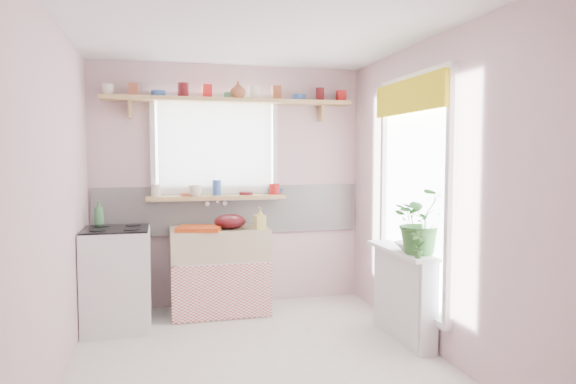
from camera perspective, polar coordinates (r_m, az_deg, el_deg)
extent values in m
plane|color=white|center=(4.12, -3.28, -18.25)|extent=(3.20, 3.20, 0.00)
plane|color=white|center=(3.93, -3.44, 17.82)|extent=(3.20, 3.20, 0.00)
plane|color=beige|center=(5.40, -6.47, 0.70)|extent=(2.80, 0.00, 2.80)
plane|color=beige|center=(2.28, 4.06, -3.92)|extent=(2.80, 0.00, 2.80)
plane|color=beige|center=(3.83, -24.43, -1.03)|extent=(0.00, 3.20, 3.20)
plane|color=beige|center=(4.31, 15.27, -0.28)|extent=(0.00, 3.20, 3.20)
cube|color=white|center=(5.41, -6.43, -1.95)|extent=(2.74, 0.03, 0.50)
cube|color=pink|center=(5.43, -6.41, -4.06)|extent=(2.74, 0.02, 0.12)
cube|color=white|center=(5.37, -8.09, 4.93)|extent=(1.20, 0.01, 1.00)
cube|color=white|center=(5.31, -8.02, 4.94)|extent=(1.15, 0.02, 0.95)
cube|color=white|center=(4.48, 13.97, -0.09)|extent=(0.01, 1.10, 1.90)
cube|color=yellow|center=(4.46, 13.17, 10.33)|extent=(0.03, 1.20, 0.28)
cube|color=white|center=(5.24, -7.60, -10.22)|extent=(0.85, 0.55, 0.55)
cube|color=#E04F42|center=(4.97, -7.24, -11.01)|extent=(0.95, 0.02, 0.53)
cube|color=beige|center=(5.15, -7.65, -5.64)|extent=(0.95, 0.55, 0.30)
cylinder|color=silver|center=(5.35, -7.98, -0.96)|extent=(0.03, 0.22, 0.03)
cube|color=white|center=(4.94, -18.45, -9.18)|extent=(0.58, 0.58, 0.90)
cube|color=black|center=(4.86, -18.57, -3.95)|extent=(0.56, 0.56, 0.02)
cylinder|color=black|center=(4.74, -20.40, -4.03)|extent=(0.14, 0.14, 0.01)
cylinder|color=black|center=(4.71, -17.01, -3.99)|extent=(0.14, 0.14, 0.01)
cylinder|color=black|center=(5.01, -20.04, -3.58)|extent=(0.14, 0.14, 0.01)
cylinder|color=black|center=(4.99, -16.84, -3.54)|extent=(0.14, 0.14, 0.01)
cube|color=white|center=(4.58, 12.71, -11.09)|extent=(0.15, 0.90, 0.75)
cube|color=white|center=(4.49, 12.44, -6.37)|extent=(0.22, 0.95, 0.03)
cube|color=tan|center=(5.28, -7.91, -0.59)|extent=(1.40, 0.22, 0.04)
cube|color=tan|center=(5.30, -6.36, 10.06)|extent=(2.52, 0.24, 0.04)
cylinder|color=silver|center=(5.28, -19.40, 10.74)|extent=(0.11, 0.11, 0.12)
cylinder|color=#A55133|center=(5.26, -16.80, 10.82)|extent=(0.11, 0.11, 0.12)
cylinder|color=#3359A5|center=(5.25, -14.18, 10.55)|extent=(0.11, 0.11, 0.06)
cylinder|color=#590F14|center=(5.26, -11.57, 10.91)|extent=(0.11, 0.11, 0.12)
cylinder|color=red|center=(5.28, -8.96, 10.93)|extent=(0.11, 0.11, 0.12)
cylinder|color=#3F7F4C|center=(5.30, -6.37, 10.59)|extent=(0.11, 0.11, 0.06)
cylinder|color=silver|center=(5.34, -3.82, 10.89)|extent=(0.11, 0.11, 0.12)
cylinder|color=#A55133|center=(5.39, -1.30, 10.83)|extent=(0.11, 0.11, 0.12)
cylinder|color=#3359A5|center=(5.44, 1.17, 10.45)|extent=(0.11, 0.11, 0.06)
cylinder|color=#590F14|center=(5.51, 3.58, 10.68)|extent=(0.11, 0.11, 0.12)
cylinder|color=red|center=(5.58, 5.93, 10.58)|extent=(0.11, 0.11, 0.12)
cylinder|color=silver|center=(5.24, -14.67, 0.16)|extent=(0.11, 0.11, 0.12)
cylinder|color=#A55133|center=(5.25, -11.29, 0.22)|extent=(0.11, 0.11, 0.12)
cylinder|color=#3359A5|center=(5.27, -7.92, -0.05)|extent=(0.11, 0.11, 0.06)
cylinder|color=#590F14|center=(5.31, -4.59, 0.33)|extent=(0.11, 0.11, 0.12)
cylinder|color=red|center=(5.37, -1.33, 0.38)|extent=(0.11, 0.11, 0.12)
cube|color=#DE4813|center=(4.98, -9.84, -4.01)|extent=(0.47, 0.40, 0.04)
ellipsoid|color=#4F0D13|center=(5.08, -6.47, -3.25)|extent=(0.40, 0.40, 0.14)
imported|color=#31692A|center=(4.26, 14.64, -3.11)|extent=(0.55, 0.50, 0.54)
imported|color=silver|center=(4.40, 13.82, -5.92)|extent=(0.34, 0.34, 0.07)
imported|color=#325D25|center=(4.09, 14.21, -5.64)|extent=(0.14, 0.12, 0.22)
imported|color=#D8C460|center=(4.97, -3.12, -2.97)|extent=(0.11, 0.11, 0.21)
imported|color=#ECE6CD|center=(5.19, -10.32, 0.13)|extent=(0.18, 0.18, 0.11)
imported|color=#355DAE|center=(5.43, -1.46, 0.07)|extent=(0.19, 0.19, 0.05)
imported|color=#A05431|center=(5.26, -5.57, 11.24)|extent=(0.20, 0.20, 0.17)
imported|color=#42844D|center=(5.08, -20.28, -2.19)|extent=(0.09, 0.09, 0.24)
sphere|color=orange|center=(4.39, 13.83, -5.17)|extent=(0.08, 0.08, 0.08)
sphere|color=orange|center=(4.45, 14.34, -5.06)|extent=(0.08, 0.08, 0.08)
sphere|color=orange|center=(4.39, 13.13, -5.17)|extent=(0.08, 0.08, 0.08)
cylinder|color=#FBF436|center=(4.36, 14.38, -5.12)|extent=(0.18, 0.04, 0.10)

